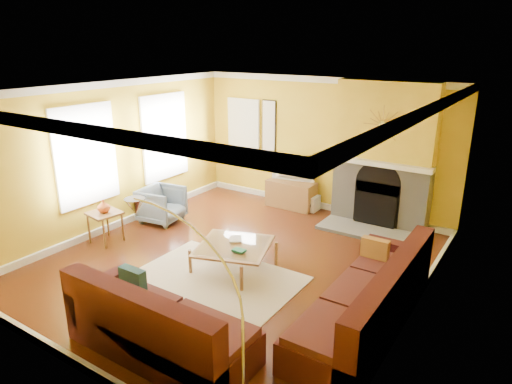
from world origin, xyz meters
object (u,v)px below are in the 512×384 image
Objects in this scene: coffee_table at (234,257)px; media_console at (291,194)px; side_table at (106,227)px; arc_lamp at (193,317)px; armchair at (162,205)px; sectional_sofa at (265,279)px.

media_console reaches higher than coffee_table.
side_table reaches higher than coffee_table.
coffee_table is at bearing 118.80° from arc_lamp.
coffee_table is 2.48m from armchair.
armchair is (-3.33, 1.52, -0.11)m from sectional_sofa.
coffee_table is 3.00m from media_console.
arc_lamp is (3.82, -2.06, 0.73)m from side_table.
armchair reaches higher than coffee_table.
armchair reaches higher than media_console.
coffee_table is 2.50m from side_table.
arc_lamp reaches higher than sectional_sofa.
sectional_sofa is at bearing 101.21° from arc_lamp.
sectional_sofa reaches higher than coffee_table.
coffee_table is at bearing 145.68° from sectional_sofa.
side_table is at bearing 151.66° from arc_lamp.
arc_lamp is (3.68, -3.29, 0.66)m from armchair.
sectional_sofa is 1.79× the size of arc_lamp.
media_console reaches higher than side_table.
media_console is 1.86× the size of side_table.
armchair is at bearing 138.21° from arc_lamp.
coffee_table is 1.91× the size of side_table.
arc_lamp reaches higher than media_console.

